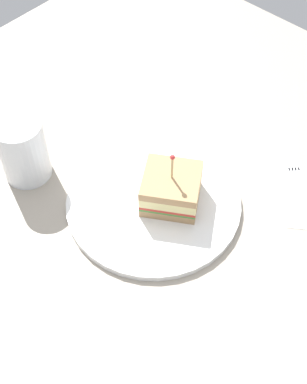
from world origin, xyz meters
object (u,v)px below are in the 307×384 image
object	(u,v)px
plate	(154,202)
fork	(297,183)
sandwich_half_center	(171,189)
drink_glass	(24,152)

from	to	relation	value
plate	fork	world-z (taller)	plate
plate	sandwich_half_center	world-z (taller)	sandwich_half_center
plate	drink_glass	distance (cm)	20.72
plate	sandwich_half_center	bearing A→B (deg)	-134.29
sandwich_half_center	fork	xyz separation A→B (cm)	(-11.81, -15.83, -3.45)
plate	fork	bearing A→B (deg)	-127.60
plate	drink_glass	xyz separation A→B (cm)	(18.51, 8.40, 4.05)
plate	drink_glass	world-z (taller)	drink_glass
drink_glass	fork	size ratio (longest dim) A/B	1.11
plate	drink_glass	bearing A→B (deg)	24.41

